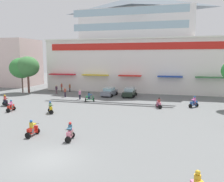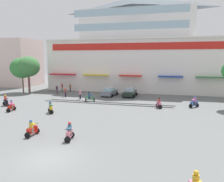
{
  "view_description": "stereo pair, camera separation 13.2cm",
  "coord_description": "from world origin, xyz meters",
  "px_view_note": "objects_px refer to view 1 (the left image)",
  "views": [
    {
      "loc": [
        7.88,
        -12.95,
        6.74
      ],
      "look_at": [
        0.77,
        13.1,
        2.81
      ],
      "focal_mm": 36.81,
      "sensor_mm": 36.0,
      "label": 1
    },
    {
      "loc": [
        8.0,
        -12.92,
        6.74
      ],
      "look_at": [
        0.77,
        13.1,
        2.81
      ],
      "focal_mm": 36.81,
      "sensor_mm": 36.0,
      "label": 2
    }
  ],
  "objects_px": {
    "plaza_tree_2": "(28,67)",
    "scooter_rider_4": "(11,107)",
    "parked_car_1": "(130,92)",
    "pedestrian_2": "(65,92)",
    "scooter_rider_2": "(50,108)",
    "pedestrian_4": "(62,87)",
    "scooter_rider_5": "(32,129)",
    "scooter_rider_0": "(90,97)",
    "pedestrian_1": "(56,89)",
    "pedestrian_3": "(80,94)",
    "scooter_rider_6": "(5,101)",
    "plaza_tree_0": "(22,68)",
    "scooter_rider_8": "(194,103)",
    "scooter_rider_3": "(159,104)",
    "pedestrian_0": "(70,87)",
    "parked_car_0": "(109,92)",
    "scooter_rider_7": "(70,133)"
  },
  "relations": [
    {
      "from": "scooter_rider_5",
      "to": "pedestrian_4",
      "type": "height_order",
      "value": "pedestrian_4"
    },
    {
      "from": "parked_car_1",
      "to": "scooter_rider_5",
      "type": "relative_size",
      "value": 2.81
    },
    {
      "from": "scooter_rider_0",
      "to": "scooter_rider_2",
      "type": "relative_size",
      "value": 1.02
    },
    {
      "from": "pedestrian_3",
      "to": "plaza_tree_0",
      "type": "bearing_deg",
      "value": 163.98
    },
    {
      "from": "parked_car_1",
      "to": "pedestrian_2",
      "type": "relative_size",
      "value": 2.53
    },
    {
      "from": "scooter_rider_5",
      "to": "pedestrian_0",
      "type": "xyz_separation_m",
      "value": [
        -8.36,
        24.85,
        0.33
      ]
    },
    {
      "from": "scooter_rider_5",
      "to": "pedestrian_4",
      "type": "xyz_separation_m",
      "value": [
        -10.04,
        24.64,
        0.41
      ]
    },
    {
      "from": "scooter_rider_4",
      "to": "scooter_rider_5",
      "type": "relative_size",
      "value": 1.0
    },
    {
      "from": "parked_car_0",
      "to": "scooter_rider_6",
      "type": "xyz_separation_m",
      "value": [
        -11.85,
        -11.96,
        -0.09
      ]
    },
    {
      "from": "pedestrian_0",
      "to": "scooter_rider_0",
      "type": "bearing_deg",
      "value": -48.96
    },
    {
      "from": "scooter_rider_5",
      "to": "scooter_rider_8",
      "type": "height_order",
      "value": "scooter_rider_8"
    },
    {
      "from": "pedestrian_2",
      "to": "pedestrian_4",
      "type": "relative_size",
      "value": 0.94
    },
    {
      "from": "plaza_tree_0",
      "to": "scooter_rider_6",
      "type": "height_order",
      "value": "plaza_tree_0"
    },
    {
      "from": "parked_car_0",
      "to": "scooter_rider_0",
      "type": "distance_m",
      "value": 5.92
    },
    {
      "from": "scooter_rider_6",
      "to": "pedestrian_4",
      "type": "distance_m",
      "value": 14.64
    },
    {
      "from": "pedestrian_1",
      "to": "plaza_tree_2",
      "type": "bearing_deg",
      "value": -178.92
    },
    {
      "from": "plaza_tree_0",
      "to": "pedestrian_1",
      "type": "relative_size",
      "value": 4.13
    },
    {
      "from": "plaza_tree_2",
      "to": "scooter_rider_4",
      "type": "height_order",
      "value": "plaza_tree_2"
    },
    {
      "from": "parked_car_0",
      "to": "scooter_rider_2",
      "type": "distance_m",
      "value": 14.58
    },
    {
      "from": "parked_car_1",
      "to": "scooter_rider_3",
      "type": "bearing_deg",
      "value": -55.02
    },
    {
      "from": "scooter_rider_8",
      "to": "scooter_rider_7",
      "type": "bearing_deg",
      "value": -123.91
    },
    {
      "from": "scooter_rider_2",
      "to": "pedestrian_4",
      "type": "distance_m",
      "value": 18.29
    },
    {
      "from": "pedestrian_4",
      "to": "pedestrian_0",
      "type": "bearing_deg",
      "value": 7.22
    },
    {
      "from": "parked_car_1",
      "to": "plaza_tree_2",
      "type": "bearing_deg",
      "value": -178.22
    },
    {
      "from": "parked_car_1",
      "to": "scooter_rider_6",
      "type": "height_order",
      "value": "scooter_rider_6"
    },
    {
      "from": "scooter_rider_0",
      "to": "parked_car_1",
      "type": "bearing_deg",
      "value": 49.07
    },
    {
      "from": "scooter_rider_0",
      "to": "scooter_rider_3",
      "type": "relative_size",
      "value": 1.03
    },
    {
      "from": "scooter_rider_2",
      "to": "parked_car_1",
      "type": "bearing_deg",
      "value": 63.98
    },
    {
      "from": "plaza_tree_0",
      "to": "pedestrian_2",
      "type": "xyz_separation_m",
      "value": [
        10.4,
        -2.61,
        -3.84
      ]
    },
    {
      "from": "scooter_rider_5",
      "to": "scooter_rider_8",
      "type": "relative_size",
      "value": 0.94
    },
    {
      "from": "parked_car_1",
      "to": "pedestrian_1",
      "type": "height_order",
      "value": "pedestrian_1"
    },
    {
      "from": "parked_car_1",
      "to": "scooter_rider_2",
      "type": "height_order",
      "value": "parked_car_1"
    },
    {
      "from": "plaza_tree_0",
      "to": "scooter_rider_7",
      "type": "xyz_separation_m",
      "value": [
        20.42,
        -21.62,
        -4.13
      ]
    },
    {
      "from": "parked_car_1",
      "to": "scooter_rider_8",
      "type": "bearing_deg",
      "value": -31.62
    },
    {
      "from": "scooter_rider_0",
      "to": "pedestrian_1",
      "type": "relative_size",
      "value": 0.93
    },
    {
      "from": "plaza_tree_0",
      "to": "scooter_rider_5",
      "type": "height_order",
      "value": "plaza_tree_0"
    },
    {
      "from": "scooter_rider_8",
      "to": "pedestrian_3",
      "type": "bearing_deg",
      "value": 174.76
    },
    {
      "from": "scooter_rider_2",
      "to": "scooter_rider_5",
      "type": "relative_size",
      "value": 1.01
    },
    {
      "from": "scooter_rider_4",
      "to": "scooter_rider_8",
      "type": "xyz_separation_m",
      "value": [
        22.56,
        8.58,
        0.04
      ]
    },
    {
      "from": "pedestrian_2",
      "to": "pedestrian_1",
      "type": "bearing_deg",
      "value": 138.63
    },
    {
      "from": "pedestrian_1",
      "to": "pedestrian_2",
      "type": "relative_size",
      "value": 0.99
    },
    {
      "from": "plaza_tree_2",
      "to": "scooter_rider_4",
      "type": "bearing_deg",
      "value": -62.66
    },
    {
      "from": "pedestrian_2",
      "to": "pedestrian_3",
      "type": "relative_size",
      "value": 1.04
    },
    {
      "from": "plaza_tree_0",
      "to": "scooter_rider_8",
      "type": "bearing_deg",
      "value": -10.07
    },
    {
      "from": "scooter_rider_5",
      "to": "pedestrian_0",
      "type": "distance_m",
      "value": 26.23
    },
    {
      "from": "scooter_rider_6",
      "to": "pedestrian_1",
      "type": "relative_size",
      "value": 0.97
    },
    {
      "from": "pedestrian_1",
      "to": "pedestrian_3",
      "type": "height_order",
      "value": "pedestrian_1"
    },
    {
      "from": "scooter_rider_4",
      "to": "pedestrian_3",
      "type": "bearing_deg",
      "value": 63.63
    },
    {
      "from": "scooter_rider_5",
      "to": "pedestrian_4",
      "type": "bearing_deg",
      "value": 112.17
    },
    {
      "from": "pedestrian_4",
      "to": "scooter_rider_6",
      "type": "bearing_deg",
      "value": -94.56
    }
  ]
}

